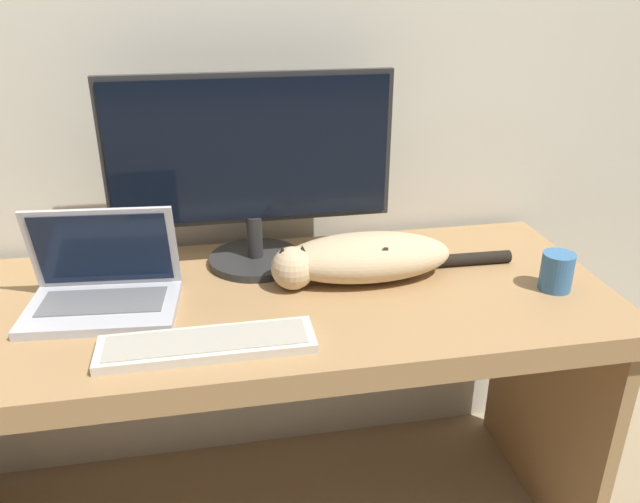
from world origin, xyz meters
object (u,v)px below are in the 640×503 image
(external_keyboard, at_px, (207,344))
(coffee_mug, at_px, (557,272))
(cat, at_px, (362,257))
(laptop, at_px, (103,289))
(monitor, at_px, (251,167))

(external_keyboard, relative_size, coffee_mug, 4.73)
(external_keyboard, distance_m, cat, 0.45)
(laptop, xyz_separation_m, coffee_mug, (1.04, -0.10, -0.00))
(monitor, bearing_deg, cat, -29.37)
(cat, xyz_separation_m, coffee_mug, (0.44, -0.14, -0.01))
(laptop, height_order, cat, laptop)
(external_keyboard, xyz_separation_m, cat, (0.38, 0.25, 0.05))
(monitor, xyz_separation_m, cat, (0.25, -0.14, -0.20))
(external_keyboard, height_order, coffee_mug, coffee_mug)
(laptop, height_order, coffee_mug, laptop)
(monitor, xyz_separation_m, external_keyboard, (-0.13, -0.39, -0.24))
(laptop, relative_size, cat, 0.55)
(laptop, relative_size, coffee_mug, 3.76)
(laptop, xyz_separation_m, cat, (0.60, 0.03, 0.01))
(laptop, relative_size, external_keyboard, 0.80)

